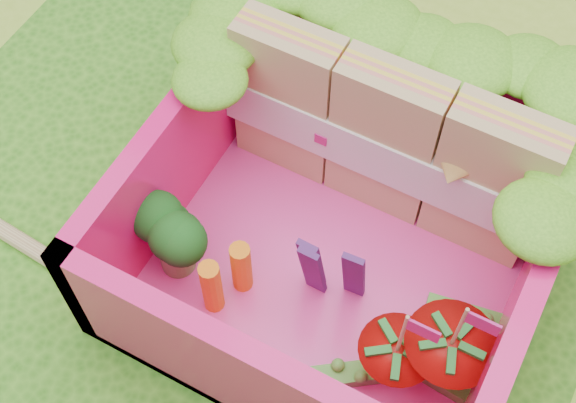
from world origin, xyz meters
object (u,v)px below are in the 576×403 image
at_px(bento_box, 344,223).
at_px(broccoli, 173,238).
at_px(strawberry_right, 444,360).
at_px(sandwich_stack, 387,140).
at_px(strawberry_left, 393,363).

bearing_deg(bento_box, broccoli, -148.51).
bearing_deg(bento_box, strawberry_right, -27.81).
bearing_deg(broccoli, sandwich_stack, 51.08).
bearing_deg(sandwich_stack, broccoli, -128.92).
bearing_deg(strawberry_left, broccoli, 178.05).
bearing_deg(sandwich_stack, bento_box, -90.94).
relative_size(broccoli, strawberry_left, 0.69).
xyz_separation_m(sandwich_stack, broccoli, (-0.49, -0.60, -0.13)).
xyz_separation_m(sandwich_stack, strawberry_right, (0.46, -0.56, -0.17)).
height_order(broccoli, strawberry_right, strawberry_right).
xyz_separation_m(bento_box, broccoli, (-0.48, -0.29, -0.04)).
distance_m(broccoli, strawberry_left, 0.82).
distance_m(strawberry_left, strawberry_right, 0.16).
bearing_deg(sandwich_stack, strawberry_left, -62.37).
bearing_deg(bento_box, sandwich_stack, 89.06).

